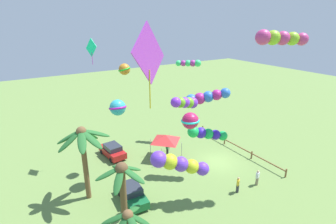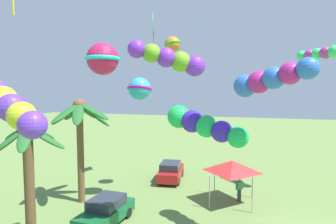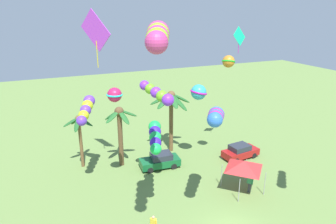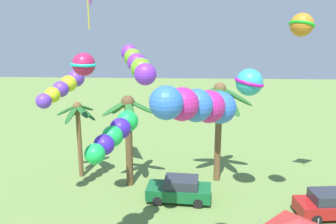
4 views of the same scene
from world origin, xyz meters
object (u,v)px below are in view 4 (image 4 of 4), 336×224
object	(u,v)px
palm_tree_1	(219,105)
kite_tube_1	(200,106)
kite_tube_0	(138,64)
kite_ball_10	(249,82)
parked_car_1	(180,189)
parked_car_0	(331,204)
kite_tube_3	(63,88)
palm_tree_0	(78,121)
palm_tree_2	(128,121)
kite_ball_5	(302,25)
kite_ball_4	(84,64)
kite_tube_2	(114,134)

from	to	relation	value
palm_tree_1	kite_tube_1	world-z (taller)	kite_tube_1
palm_tree_1	kite_tube_0	bearing A→B (deg)	-120.95
kite_ball_10	parked_car_1	bearing A→B (deg)	170.59
parked_car_0	kite_ball_10	size ratio (longest dim) A/B	2.46
parked_car_1	kite_tube_3	size ratio (longest dim) A/B	1.20
palm_tree_0	palm_tree_2	size ratio (longest dim) A/B	0.88
palm_tree_0	kite_tube_3	world-z (taller)	kite_tube_3
palm_tree_2	kite_tube_0	distance (m)	7.83
kite_tube_1	kite_ball_10	bearing A→B (deg)	69.15
parked_car_1	kite_ball_5	bearing A→B (deg)	-21.92
palm_tree_1	kite_ball_5	bearing A→B (deg)	-59.18
palm_tree_0	palm_tree_1	bearing A→B (deg)	-1.06
kite_tube_0	kite_ball_4	distance (m)	3.39
palm_tree_0	kite_ball_4	world-z (taller)	kite_ball_4
kite_tube_1	palm_tree_1	bearing A→B (deg)	81.25
palm_tree_1	parked_car_1	world-z (taller)	palm_tree_1
kite_tube_1	kite_tube_2	bearing A→B (deg)	141.87
palm_tree_1	parked_car_1	size ratio (longest dim) A/B	1.71
kite_tube_0	palm_tree_2	bearing A→B (deg)	103.76
kite_tube_0	kite_tube_3	size ratio (longest dim) A/B	0.95
palm_tree_1	kite_tube_3	distance (m)	9.97
kite_ball_5	kite_ball_10	size ratio (longest dim) A/B	1.04
palm_tree_1	kite_ball_5	world-z (taller)	kite_ball_5
kite_ball_5	palm_tree_2	bearing A→B (deg)	154.35
kite_ball_5	kite_tube_1	bearing A→B (deg)	-128.93
parked_car_0	kite_ball_4	size ratio (longest dim) A/B	2.58
parked_car_0	kite_tube_2	bearing A→B (deg)	-158.67
parked_car_0	kite_tube_2	distance (m)	13.20
palm_tree_2	parked_car_1	distance (m)	5.43
kite_ball_4	kite_ball_5	distance (m)	10.69
kite_tube_3	kite_ball_5	distance (m)	13.12
palm_tree_2	kite_ball_10	bearing A→B (deg)	-20.68
kite_tube_3	kite_ball_10	world-z (taller)	kite_ball_10
kite_tube_0	kite_ball_5	xyz separation A→B (m)	(7.59, 1.90, 1.68)
parked_car_0	kite_ball_5	world-z (taller)	kite_ball_5
kite_tube_2	kite_tube_3	distance (m)	6.96
palm_tree_2	kite_tube_0	size ratio (longest dim) A/B	1.92
kite_ball_5	palm_tree_0	bearing A→B (deg)	156.47
kite_tube_0	kite_ball_5	bearing A→B (deg)	14.02
kite_tube_0	kite_ball_4	xyz separation A→B (m)	(-2.92, 1.69, -0.23)
palm_tree_2	kite_ball_4	size ratio (longest dim) A/B	3.92
palm_tree_2	kite_ball_10	world-z (taller)	kite_ball_10
palm_tree_2	kite_tube_1	distance (m)	11.89
palm_tree_2	kite_tube_1	world-z (taller)	kite_tube_1
palm_tree_0	kite_tube_1	bearing A→B (deg)	-56.48
kite_tube_3	kite_ball_10	xyz separation A→B (m)	(10.47, -0.40, 0.46)
palm_tree_2	kite_ball_4	world-z (taller)	kite_ball_4
kite_tube_0	kite_tube_1	distance (m)	5.08
kite_tube_3	kite_ball_5	world-z (taller)	kite_ball_5
parked_car_0	parked_car_1	size ratio (longest dim) A/B	1.01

